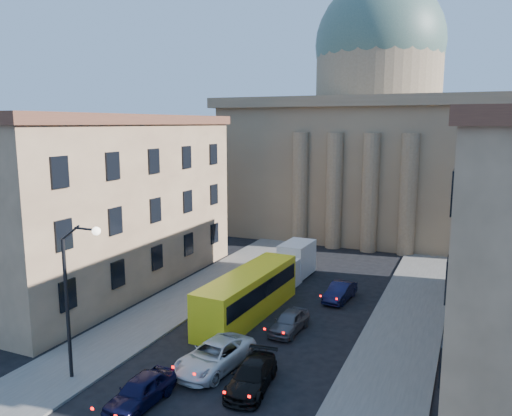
{
  "coord_description": "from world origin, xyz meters",
  "views": [
    {
      "loc": [
        12.17,
        -11.42,
        14.02
      ],
      "look_at": [
        -0.43,
        17.35,
        8.65
      ],
      "focal_mm": 35.0,
      "sensor_mm": 36.0,
      "label": 1
    }
  ],
  "objects_px": {
    "city_bus": "(248,293)",
    "car_left_near": "(141,391)",
    "box_truck": "(294,263)",
    "street_lamp": "(74,289)"
  },
  "relations": [
    {
      "from": "street_lamp",
      "to": "car_left_near",
      "type": "height_order",
      "value": "street_lamp"
    },
    {
      "from": "city_bus",
      "to": "box_truck",
      "type": "height_order",
      "value": "city_bus"
    },
    {
      "from": "city_bus",
      "to": "box_truck",
      "type": "relative_size",
      "value": 2.0
    },
    {
      "from": "city_bus",
      "to": "car_left_near",
      "type": "bearing_deg",
      "value": -87.69
    },
    {
      "from": "car_left_near",
      "to": "box_truck",
      "type": "xyz_separation_m",
      "value": [
        0.16,
        22.58,
        0.77
      ]
    },
    {
      "from": "street_lamp",
      "to": "car_left_near",
      "type": "relative_size",
      "value": 2.01
    },
    {
      "from": "car_left_near",
      "to": "box_truck",
      "type": "distance_m",
      "value": 22.6
    },
    {
      "from": "street_lamp",
      "to": "box_truck",
      "type": "distance_m",
      "value": 22.81
    },
    {
      "from": "street_lamp",
      "to": "car_left_near",
      "type": "xyz_separation_m",
      "value": [
        4.56,
        -0.59,
        -4.54
      ]
    },
    {
      "from": "street_lamp",
      "to": "city_bus",
      "type": "relative_size",
      "value": 0.74
    }
  ]
}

